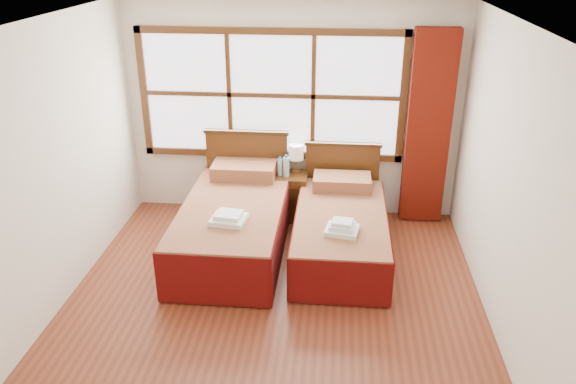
{
  "coord_description": "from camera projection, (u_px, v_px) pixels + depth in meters",
  "views": [
    {
      "loc": [
        0.56,
        -4.26,
        3.2
      ],
      "look_at": [
        0.09,
        0.7,
        0.94
      ],
      "focal_mm": 35.0,
      "sensor_mm": 36.0,
      "label": 1
    }
  ],
  "objects": [
    {
      "name": "lamp",
      "position": [
        296.0,
        153.0,
        6.78
      ],
      "size": [
        0.18,
        0.18,
        0.35
      ],
      "color": "#BF843D",
      "rests_on": "nightstand"
    },
    {
      "name": "window",
      "position": [
        271.0,
        95.0,
        6.63
      ],
      "size": [
        3.16,
        0.06,
        1.56
      ],
      "color": "white",
      "rests_on": "wall_back"
    },
    {
      "name": "bottle_far",
      "position": [
        286.0,
        167.0,
        6.71
      ],
      "size": [
        0.07,
        0.07,
        0.27
      ],
      "color": "#A4C3D3",
      "rests_on": "nightstand"
    },
    {
      "name": "floor",
      "position": [
        271.0,
        314.0,
        5.23
      ],
      "size": [
        4.5,
        4.5,
        0.0
      ],
      "primitive_type": "plane",
      "color": "brown",
      "rests_on": "ground"
    },
    {
      "name": "towels_left",
      "position": [
        229.0,
        218.0,
        5.66
      ],
      "size": [
        0.38,
        0.34,
        0.1
      ],
      "rotation": [
        0.0,
        0.0,
        -0.13
      ],
      "color": "white",
      "rests_on": "bed_left"
    },
    {
      "name": "wall_back",
      "position": [
        292.0,
        111.0,
        6.73
      ],
      "size": [
        4.0,
        0.0,
        4.0
      ],
      "primitive_type": "plane",
      "rotation": [
        1.57,
        0.0,
        0.0
      ],
      "color": "silver",
      "rests_on": "floor"
    },
    {
      "name": "bottle_near",
      "position": [
        280.0,
        167.0,
        6.75
      ],
      "size": [
        0.06,
        0.06,
        0.23
      ],
      "color": "#A4C3D3",
      "rests_on": "nightstand"
    },
    {
      "name": "ceiling",
      "position": [
        267.0,
        27.0,
        4.15
      ],
      "size": [
        4.5,
        4.5,
        0.0
      ],
      "primitive_type": "plane",
      "rotation": [
        3.14,
        0.0,
        0.0
      ],
      "color": "white",
      "rests_on": "wall_back"
    },
    {
      "name": "curtain",
      "position": [
        428.0,
        129.0,
        6.52
      ],
      "size": [
        0.5,
        0.16,
        2.3
      ],
      "primitive_type": "cube",
      "color": "#66150A",
      "rests_on": "wall_back"
    },
    {
      "name": "bed_left",
      "position": [
        235.0,
        221.0,
        6.23
      ],
      "size": [
        1.1,
        2.14,
        1.08
      ],
      "color": "#371F0B",
      "rests_on": "floor"
    },
    {
      "name": "wall_right",
      "position": [
        515.0,
        196.0,
        4.52
      ],
      "size": [
        0.0,
        4.5,
        4.5
      ],
      "primitive_type": "plane",
      "rotation": [
        1.57,
        0.0,
        -1.57
      ],
      "color": "silver",
      "rests_on": "floor"
    },
    {
      "name": "wall_left",
      "position": [
        41.0,
        178.0,
        4.86
      ],
      "size": [
        0.0,
        4.5,
        4.5
      ],
      "primitive_type": "plane",
      "rotation": [
        1.57,
        0.0,
        1.57
      ],
      "color": "silver",
      "rests_on": "floor"
    },
    {
      "name": "towels_right",
      "position": [
        342.0,
        228.0,
        5.59
      ],
      "size": [
        0.36,
        0.33,
        0.13
      ],
      "rotation": [
        0.0,
        0.0,
        -0.18
      ],
      "color": "white",
      "rests_on": "bed_right"
    },
    {
      "name": "bed_right",
      "position": [
        341.0,
        229.0,
        6.14
      ],
      "size": [
        0.99,
        2.01,
        0.96
      ],
      "color": "#371F0B",
      "rests_on": "floor"
    },
    {
      "name": "nightstand",
      "position": [
        289.0,
        196.0,
        6.92
      ],
      "size": [
        0.43,
        0.43,
        0.58
      ],
      "color": "#4B2910",
      "rests_on": "floor"
    }
  ]
}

